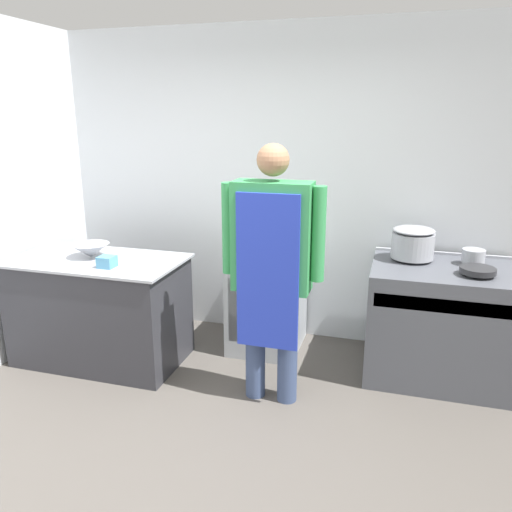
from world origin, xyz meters
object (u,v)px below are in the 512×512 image
Objects in this scene: mixing_bowl at (91,251)px; stock_pot at (413,242)px; sauce_pot at (473,256)px; fridge_unit at (267,304)px; stove at (438,322)px; plastic_tub at (107,262)px; saute_pan at (478,270)px; person_cook at (272,260)px.

mixing_bowl is 0.93× the size of stock_pot.
fridge_unit is at bearing -178.75° from sauce_pot.
sauce_pot is at bearing 33.87° from stove.
stock_pot reaches higher than sauce_pot.
fridge_unit is 1.69m from sauce_pot.
fridge_unit is 6.75× the size of plastic_tub.
saute_pan is at bearing -90.00° from sauce_pot.
person_cook reaches higher than mixing_bowl.
stock_pot is 1.93× the size of sauce_pot.
sauce_pot is (1.35, 0.83, -0.09)m from person_cook.
plastic_tub is 2.75m from sauce_pot.
stove is at bearing 9.71° from mixing_bowl.
fridge_unit is at bearing 23.35° from mixing_bowl.
sauce_pot reaches higher than mixing_bowl.
fridge_unit is 0.44× the size of person_cook.
saute_pan is (2.91, 0.32, -0.01)m from mixing_bowl.
saute_pan reaches higher than stove.
person_cook is 15.35× the size of plastic_tub.
person_cook reaches higher than saute_pan.
stove is at bearing -4.33° from fridge_unit.
mixing_bowl reaches higher than stove.
sauce_pot is (0.00, 0.28, 0.03)m from saute_pan.
person_cook is 1.47m from saute_pan.
plastic_tub is at bearing -168.66° from saute_pan.
sauce_pot is (1.59, 0.03, 0.55)m from fridge_unit.
stock_pot is 1.31× the size of saute_pan.
saute_pan is (1.35, 0.56, -0.12)m from person_cook.
sauce_pot is (2.63, 0.80, 0.04)m from plastic_tub.
stove is at bearing 15.34° from plastic_tub.
fridge_unit is 1.69m from saute_pan.
plastic_tub is at bearing -143.43° from fridge_unit.
fridge_unit is 3.21× the size of saute_pan.
mixing_bowl is at bearing -168.31° from sauce_pot.
mixing_bowl is 2.97m from sauce_pot.
stove reaches higher than fridge_unit.
sauce_pot is at bearing 90.00° from saute_pan.
fridge_unit is 2.45× the size of stock_pot.
fridge_unit is 4.74× the size of sauce_pot.
plastic_tub is 2.68m from saute_pan.
stock_pot is at bearing 20.17° from plastic_tub.
stove is 1.47m from person_cook.
mixing_bowl is 2.56× the size of plastic_tub.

